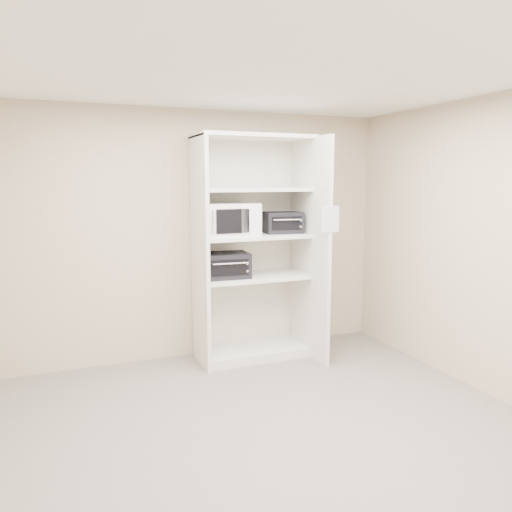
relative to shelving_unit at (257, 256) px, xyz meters
name	(u,v)px	position (x,y,z in m)	size (l,w,h in m)	color
floor	(259,437)	(-0.67, -1.70, -1.13)	(4.50, 4.00, 0.01)	slate
ceiling	(260,69)	(-0.67, -1.70, 1.57)	(4.50, 4.00, 0.01)	white
wall_back	(190,236)	(-0.67, 0.30, 0.22)	(4.50, 0.02, 2.70)	beige
wall_front	(472,349)	(-0.67, -3.70, 0.22)	(4.50, 0.02, 2.70)	beige
wall_right	(493,248)	(1.58, -1.70, 0.22)	(0.02, 4.00, 2.70)	beige
shelving_unit	(257,256)	(0.00, 0.00, 0.00)	(1.24, 0.92, 2.42)	silver
microwave	(229,220)	(-0.33, -0.04, 0.41)	(0.57, 0.43, 0.34)	white
toaster_oven_upper	(282,222)	(0.31, 0.00, 0.36)	(0.40, 0.30, 0.23)	black
toaster_oven_lower	(226,265)	(-0.37, -0.02, -0.08)	(0.48, 0.36, 0.27)	black
paper_sign	(330,219)	(0.54, -0.63, 0.43)	(0.20, 0.01, 0.26)	white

